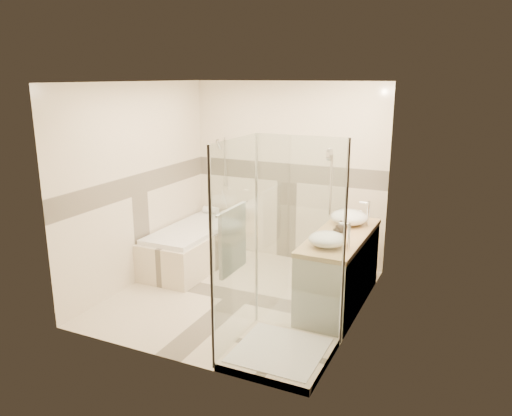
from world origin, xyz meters
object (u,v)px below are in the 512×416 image
at_px(bathtub, 195,244).
at_px(vessel_sink_near, 349,217).
at_px(vessel_sink_far, 327,239).
at_px(amenity_bottle_b, 341,227).
at_px(shower_enclosure, 272,303).
at_px(amenity_bottle_a, 336,231).
at_px(vanity, 339,270).

relative_size(bathtub, vessel_sink_near, 3.86).
distance_m(vessel_sink_far, amenity_bottle_b, 0.52).
xyz_separation_m(vessel_sink_near, vessel_sink_far, (0.00, -0.88, -0.01)).
xyz_separation_m(bathtub, vessel_sink_near, (2.13, 0.07, 0.63)).
height_order(shower_enclosure, amenity_bottle_a, shower_enclosure).
distance_m(shower_enclosure, amenity_bottle_a, 1.24).
bearing_deg(vanity, amenity_bottle_a, -98.16).
xyz_separation_m(vanity, shower_enclosure, (-0.29, -1.27, 0.08)).
bearing_deg(vanity, vessel_sink_near, 92.75).
bearing_deg(amenity_bottle_a, vanity, 81.84).
bearing_deg(amenity_bottle_a, vessel_sink_near, 90.00).
xyz_separation_m(vanity, vessel_sink_far, (-0.02, -0.46, 0.50)).
bearing_deg(vessel_sink_far, amenity_bottle_a, 90.00).
bearing_deg(bathtub, shower_enclosure, -41.10).
relative_size(vessel_sink_near, amenity_bottle_a, 3.08).
height_order(shower_enclosure, vessel_sink_far, shower_enclosure).
height_order(bathtub, shower_enclosure, shower_enclosure).
bearing_deg(shower_enclosure, bathtub, 138.90).
height_order(bathtub, vessel_sink_far, vessel_sink_far).
relative_size(bathtub, amenity_bottle_b, 12.18).
xyz_separation_m(shower_enclosure, amenity_bottle_b, (0.27, 1.33, 0.41)).
bearing_deg(vessel_sink_near, bathtub, -178.25).
distance_m(vessel_sink_far, amenity_bottle_a, 0.32).
bearing_deg(vanity, vessel_sink_far, -92.48).
bearing_deg(bathtub, vanity, -9.25).
xyz_separation_m(vessel_sink_near, amenity_bottle_a, (0.00, -0.55, -0.02)).
height_order(vanity, amenity_bottle_b, amenity_bottle_b).
distance_m(vanity, vessel_sink_far, 0.68).
bearing_deg(amenity_bottle_b, amenity_bottle_a, -90.00).
xyz_separation_m(bathtub, amenity_bottle_a, (2.13, -0.49, 0.61)).
height_order(vessel_sink_near, vessel_sink_far, vessel_sink_near).
relative_size(vessel_sink_near, amenity_bottle_b, 3.15).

